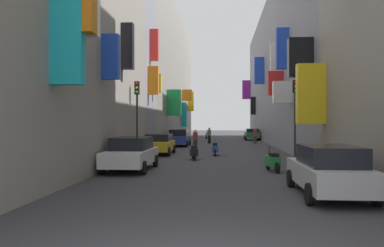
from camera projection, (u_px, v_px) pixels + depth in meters
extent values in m
plane|color=#38383D|center=(219.00, 146.00, 35.31)|extent=(140.00, 140.00, 0.00)
cube|color=gray|center=(27.00, 10.00, 16.28)|extent=(6.00, 20.59, 14.02)
cube|color=black|center=(128.00, 46.00, 20.20)|extent=(0.63, 0.48, 2.42)
cube|color=white|center=(83.00, 15.00, 13.09)|extent=(1.08, 0.50, 1.47)
cube|color=#19B2BF|center=(68.00, 43.00, 11.90)|extent=(1.01, 0.40, 2.62)
cube|color=blue|center=(111.00, 57.00, 16.96)|extent=(0.74, 0.43, 1.98)
cube|color=gray|center=(112.00, 30.00, 28.74)|extent=(6.00, 4.43, 18.38)
cube|color=red|center=(154.00, 45.00, 28.10)|extent=(0.62, 0.42, 2.31)
cube|color=orange|center=(153.00, 80.00, 27.39)|extent=(0.75, 0.42, 2.02)
cube|color=yellow|center=(157.00, 83.00, 29.16)|extent=(0.66, 0.36, 1.40)
cube|color=gray|center=(157.00, 78.00, 48.39)|extent=(6.00, 34.98, 15.80)
cube|color=orange|center=(187.00, 95.00, 50.52)|extent=(1.30, 0.45, 1.49)
cube|color=yellow|center=(191.00, 101.00, 59.03)|extent=(0.89, 0.39, 3.02)
cube|color=green|center=(174.00, 103.00, 36.66)|extent=(1.37, 0.62, 2.51)
cube|color=#19B2BF|center=(184.00, 115.00, 50.07)|extent=(0.65, 0.56, 3.20)
cube|color=yellow|center=(311.00, 94.00, 17.63)|extent=(1.26, 0.57, 2.76)
cube|color=gray|center=(336.00, 54.00, 25.93)|extent=(6.00, 15.03, 13.77)
cube|color=red|center=(275.00, 83.00, 29.63)|extent=(1.17, 0.64, 1.85)
cube|color=white|center=(282.00, 92.00, 26.03)|extent=(1.25, 0.63, 1.48)
cube|color=white|center=(276.00, 59.00, 30.71)|extent=(0.85, 0.57, 2.53)
cube|color=blue|center=(282.00, 49.00, 27.14)|extent=(0.88, 0.59, 2.88)
cube|color=black|center=(300.00, 58.00, 19.97)|extent=(1.26, 0.65, 2.02)
cube|color=gray|center=(282.00, 80.00, 48.99)|extent=(6.00, 31.23, 15.31)
cube|color=purple|center=(246.00, 90.00, 64.01)|extent=(1.35, 0.41, 3.14)
cube|color=black|center=(253.00, 106.00, 54.16)|extent=(0.70, 0.53, 2.52)
cube|color=blue|center=(259.00, 71.00, 43.09)|extent=(1.10, 0.51, 3.01)
cube|color=white|center=(131.00, 157.00, 17.71)|extent=(1.80, 4.39, 0.66)
cube|color=black|center=(132.00, 143.00, 17.93)|extent=(1.58, 2.46, 0.58)
cylinder|color=black|center=(144.00, 168.00, 16.20)|extent=(0.18, 0.60, 0.60)
cylinder|color=black|center=(102.00, 167.00, 16.34)|extent=(0.18, 0.60, 0.60)
cylinder|color=black|center=(156.00, 161.00, 19.08)|extent=(0.18, 0.60, 0.60)
cylinder|color=black|center=(120.00, 161.00, 19.23)|extent=(0.18, 0.60, 0.60)
cube|color=#236638|center=(252.00, 135.00, 47.95)|extent=(1.69, 4.05, 0.68)
cube|color=black|center=(252.00, 130.00, 47.75)|extent=(1.49, 2.27, 0.45)
cylinder|color=black|center=(245.00, 137.00, 49.35)|extent=(0.18, 0.60, 0.60)
cylinder|color=black|center=(258.00, 137.00, 49.22)|extent=(0.18, 0.60, 0.60)
cylinder|color=black|center=(246.00, 138.00, 46.69)|extent=(0.18, 0.60, 0.60)
cylinder|color=black|center=(260.00, 138.00, 46.56)|extent=(0.18, 0.60, 0.60)
cube|color=gold|center=(159.00, 146.00, 26.51)|extent=(1.76, 4.18, 0.61)
cube|color=black|center=(159.00, 138.00, 26.72)|extent=(1.55, 2.34, 0.50)
cylinder|color=black|center=(169.00, 152.00, 25.07)|extent=(0.18, 0.60, 0.60)
cylinder|color=black|center=(142.00, 152.00, 25.21)|extent=(0.18, 0.60, 0.60)
cylinder|color=black|center=(174.00, 149.00, 27.82)|extent=(0.18, 0.60, 0.60)
cylinder|color=black|center=(150.00, 149.00, 27.96)|extent=(0.18, 0.60, 0.60)
cube|color=navy|center=(179.00, 139.00, 35.75)|extent=(1.80, 4.40, 0.66)
cube|color=black|center=(179.00, 133.00, 35.96)|extent=(1.59, 2.47, 0.60)
cylinder|color=black|center=(187.00, 144.00, 34.23)|extent=(0.18, 0.60, 0.60)
cylinder|color=black|center=(167.00, 144.00, 34.37)|extent=(0.18, 0.60, 0.60)
cylinder|color=black|center=(190.00, 142.00, 37.12)|extent=(0.18, 0.60, 0.60)
cylinder|color=black|center=(171.00, 142.00, 37.27)|extent=(0.18, 0.60, 0.60)
cube|color=#B7B7BC|center=(328.00, 175.00, 11.63)|extent=(1.74, 4.43, 0.65)
cube|color=black|center=(330.00, 155.00, 11.41)|extent=(1.53, 2.48, 0.57)
cylinder|color=black|center=(291.00, 178.00, 13.16)|extent=(0.18, 0.60, 0.60)
cylinder|color=black|center=(342.00, 179.00, 13.02)|extent=(0.18, 0.60, 0.60)
cylinder|color=black|center=(310.00, 194.00, 10.25)|extent=(0.18, 0.60, 0.60)
cylinder|color=black|center=(377.00, 195.00, 10.11)|extent=(0.18, 0.60, 0.60)
cube|color=#287F3D|center=(272.00, 161.00, 17.37)|extent=(0.62, 1.16, 0.45)
cube|color=black|center=(274.00, 155.00, 17.17)|extent=(0.41, 0.61, 0.16)
cylinder|color=#4C4C51|center=(269.00, 153.00, 17.92)|extent=(0.11, 0.28, 0.68)
cylinder|color=black|center=(268.00, 164.00, 18.06)|extent=(0.18, 0.49, 0.48)
cylinder|color=black|center=(277.00, 168.00, 16.69)|extent=(0.18, 0.49, 0.48)
cube|color=silver|center=(208.00, 135.00, 51.31)|extent=(0.73, 1.12, 0.45)
cube|color=black|center=(208.00, 133.00, 51.49)|extent=(0.47, 0.63, 0.16)
cylinder|color=#4C4C51|center=(207.00, 133.00, 50.83)|extent=(0.14, 0.28, 0.68)
cylinder|color=black|center=(206.00, 137.00, 50.71)|extent=(0.24, 0.49, 0.48)
cylinder|color=black|center=(209.00, 137.00, 51.91)|extent=(0.24, 0.49, 0.48)
cube|color=#2D4CAD|center=(215.00, 149.00, 25.64)|extent=(0.47, 1.04, 0.45)
cube|color=black|center=(215.00, 144.00, 25.44)|extent=(0.34, 0.57, 0.16)
cylinder|color=#4C4C51|center=(215.00, 143.00, 26.15)|extent=(0.07, 0.28, 0.68)
cylinder|color=black|center=(215.00, 151.00, 26.28)|extent=(0.12, 0.48, 0.48)
cylinder|color=black|center=(215.00, 153.00, 24.99)|extent=(0.12, 0.48, 0.48)
cube|color=black|center=(194.00, 152.00, 22.85)|extent=(0.60, 1.17, 0.45)
cube|color=black|center=(194.00, 147.00, 22.64)|extent=(0.40, 0.60, 0.16)
cylinder|color=#4C4C51|center=(193.00, 146.00, 23.40)|extent=(0.10, 0.28, 0.68)
cylinder|color=black|center=(193.00, 155.00, 23.54)|extent=(0.17, 0.49, 0.48)
cylinder|color=black|center=(195.00, 157.00, 22.15)|extent=(0.17, 0.49, 0.48)
cylinder|color=black|center=(209.00, 140.00, 40.15)|extent=(0.36, 0.36, 0.81)
cylinder|color=#4C724C|center=(209.00, 133.00, 40.15)|extent=(0.43, 0.43, 0.64)
sphere|color=tan|center=(209.00, 129.00, 40.14)|extent=(0.22, 0.22, 0.22)
cylinder|color=#343434|center=(255.00, 140.00, 39.03)|extent=(0.45, 0.45, 0.84)
cylinder|color=maroon|center=(255.00, 133.00, 39.02)|extent=(0.53, 0.53, 0.67)
sphere|color=tan|center=(255.00, 128.00, 39.02)|extent=(0.23, 0.23, 0.23)
cylinder|color=#282828|center=(195.00, 145.00, 30.43)|extent=(0.32, 0.32, 0.80)
cylinder|color=maroon|center=(195.00, 136.00, 30.43)|extent=(0.39, 0.39, 0.63)
sphere|color=tan|center=(195.00, 131.00, 30.43)|extent=(0.22, 0.22, 0.22)
cylinder|color=#2D2D2D|center=(295.00, 126.00, 22.82)|extent=(0.12, 0.12, 4.00)
cube|color=black|center=(295.00, 86.00, 22.81)|extent=(0.26, 0.26, 0.75)
sphere|color=red|center=(295.00, 82.00, 22.67)|extent=(0.14, 0.14, 0.14)
sphere|color=orange|center=(295.00, 86.00, 22.67)|extent=(0.14, 0.14, 0.14)
sphere|color=green|center=(295.00, 90.00, 22.67)|extent=(0.14, 0.14, 0.14)
cylinder|color=#2D2D2D|center=(137.00, 128.00, 22.06)|extent=(0.12, 0.12, 3.84)
cube|color=black|center=(137.00, 88.00, 22.05)|extent=(0.26, 0.26, 0.75)
sphere|color=red|center=(136.00, 83.00, 21.91)|extent=(0.14, 0.14, 0.14)
sphere|color=orange|center=(136.00, 88.00, 21.91)|extent=(0.14, 0.14, 0.14)
sphere|color=green|center=(136.00, 92.00, 21.91)|extent=(0.14, 0.14, 0.14)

